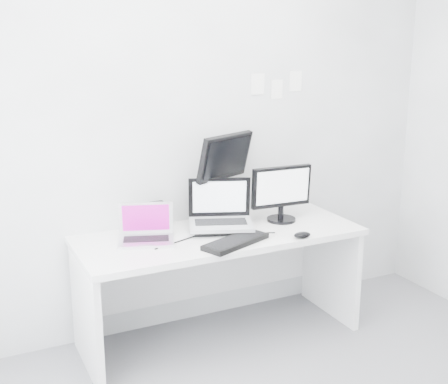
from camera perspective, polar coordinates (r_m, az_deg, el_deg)
The scene contains 12 objects.
back_wall at distance 3.91m, azimuth -2.64°, elevation 6.18°, with size 3.60×3.60×0.00m, color silver.
desk at distance 3.88m, azimuth -0.40°, elevation -9.06°, with size 1.80×0.70×0.73m, color white.
macbook at distance 3.56m, azimuth -7.56°, elevation -3.01°, with size 0.33×0.25×0.25m, color silver.
speaker at distance 3.84m, azimuth -6.35°, elevation -2.24°, with size 0.09×0.09×0.17m, color black.
dell_laptop at distance 3.73m, azimuth -0.30°, elevation -1.36°, with size 0.40×0.31×0.33m, color #AFB0B6.
rear_monitor at distance 3.90m, azimuth -0.13°, elevation 1.48°, with size 0.45×0.16×0.61m, color black.
samsung_monitor at distance 3.95m, azimuth 5.59°, elevation -0.10°, with size 0.42×0.19×0.39m, color black.
keyboard at distance 3.55m, azimuth 1.13°, elevation -4.81°, with size 0.45×0.16×0.03m, color black.
mouse at distance 3.69m, azimuth 7.54°, elevation -4.12°, with size 0.11×0.07×0.04m, color black.
wall_note_0 at distance 4.07m, azimuth 3.27°, elevation 10.34°, with size 0.10×0.00×0.14m, color white.
wall_note_1 at distance 4.15m, azimuth 5.10°, elevation 9.83°, with size 0.09×0.00×0.13m, color white.
wall_note_2 at distance 4.23m, azimuth 6.90°, elevation 10.55°, with size 0.10×0.00×0.14m, color white.
Camera 1 is at (-1.52, -1.96, 1.94)m, focal length 47.48 mm.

